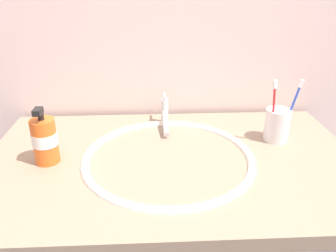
{
  "coord_description": "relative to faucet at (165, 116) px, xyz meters",
  "views": [
    {
      "loc": [
        -0.05,
        -0.84,
        1.38
      ],
      "look_at": [
        -0.01,
        0.03,
        0.98
      ],
      "focal_mm": 36.1,
      "sensor_mm": 36.0,
      "label": 1
    }
  ],
  "objects": [
    {
      "name": "tiled_wall_back",
      "position": [
        0.01,
        0.15,
        0.27
      ],
      "size": [
        2.27,
        0.04,
        2.4
      ],
      "primitive_type": "cube",
      "color": "beige",
      "rests_on": "ground"
    },
    {
      "name": "sink_basin",
      "position": [
        -0.0,
        -0.23,
        -0.08
      ],
      "size": [
        0.49,
        0.49,
        0.12
      ],
      "color": "white",
      "rests_on": "vanity_counter"
    },
    {
      "name": "faucet",
      "position": [
        0.0,
        0.0,
        0.0
      ],
      "size": [
        0.02,
        0.17,
        0.1
      ],
      "color": "silver",
      "rests_on": "sink_basin"
    },
    {
      "name": "toothbrush_cup",
      "position": [
        0.34,
        -0.12,
        0.01
      ],
      "size": [
        0.08,
        0.08,
        0.1
      ],
      "primitive_type": "cylinder",
      "color": "white",
      "rests_on": "vanity_counter"
    },
    {
      "name": "toothbrush_blue",
      "position": [
        0.38,
        -0.13,
        0.08
      ],
      "size": [
        0.05,
        0.01,
        0.19
      ],
      "color": "blue",
      "rests_on": "toothbrush_cup"
    },
    {
      "name": "toothbrush_red",
      "position": [
        0.32,
        -0.14,
        0.08
      ],
      "size": [
        0.03,
        0.02,
        0.2
      ],
      "color": "red",
      "rests_on": "toothbrush_cup"
    },
    {
      "name": "soap_dispenser",
      "position": [
        -0.34,
        -0.23,
        0.03
      ],
      "size": [
        0.07,
        0.07,
        0.17
      ],
      "color": "orange",
      "rests_on": "vanity_counter"
    }
  ]
}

